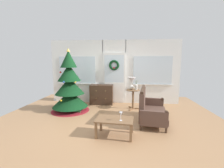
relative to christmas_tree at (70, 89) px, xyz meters
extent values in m
plane|color=#AD7F56|center=(1.43, -0.85, -0.78)|extent=(6.76, 6.76, 0.00)
cube|color=white|center=(-0.09, 1.24, 0.50)|extent=(2.15, 0.08, 2.55)
cube|color=white|center=(2.96, 1.24, 0.50)|extent=(2.15, 0.08, 2.55)
cube|color=white|center=(1.43, 1.24, 1.52)|extent=(0.94, 0.08, 0.50)
cube|color=silver|center=(1.43, 1.20, 0.25)|extent=(0.90, 0.05, 2.05)
cube|color=white|center=(1.43, 1.18, -0.33)|extent=(0.78, 0.02, 0.80)
cube|color=silver|center=(1.43, 1.18, 0.62)|extent=(0.78, 0.01, 1.10)
cube|color=silver|center=(-0.09, 1.18, 0.57)|extent=(1.50, 0.01, 1.10)
cube|color=silver|center=(2.96, 1.18, 0.57)|extent=(1.50, 0.01, 1.10)
cube|color=silver|center=(-0.09, 1.17, 0.00)|extent=(1.59, 0.06, 0.03)
cube|color=silver|center=(2.96, 1.17, 0.00)|extent=(1.59, 0.06, 0.03)
torus|color=black|center=(1.43, 1.14, 0.77)|extent=(0.41, 0.09, 0.41)
cube|color=red|center=(1.43, 1.12, 0.64)|extent=(0.10, 0.02, 0.10)
cylinder|color=#4C331E|center=(0.00, 0.00, -0.67)|extent=(0.10, 0.10, 0.21)
cone|color=maroon|center=(0.00, 0.00, -0.73)|extent=(1.31, 1.31, 0.10)
cone|color=#0F3819|center=(0.00, 0.00, -0.35)|extent=(1.20, 1.20, 0.56)
cone|color=#0F3819|center=(0.00, 0.00, 0.10)|extent=(0.98, 0.98, 0.56)
cone|color=#0F3819|center=(0.00, 0.00, 0.55)|extent=(0.77, 0.77, 0.56)
cone|color=#0F3819|center=(0.00, 0.00, 1.00)|extent=(0.55, 0.55, 0.56)
cone|color=#E0BC4C|center=(0.00, 0.00, 1.30)|extent=(0.12, 0.12, 0.12)
sphere|color=red|center=(-0.26, -0.08, 0.56)|extent=(0.07, 0.07, 0.07)
sphere|color=gold|center=(0.28, -0.22, 0.26)|extent=(0.06, 0.06, 0.06)
sphere|color=silver|center=(-0.42, -0.29, -0.34)|extent=(0.06, 0.06, 0.06)
sphere|color=#264CB2|center=(-0.05, -0.36, 0.27)|extent=(0.06, 0.06, 0.06)
sphere|color=red|center=(0.00, 0.43, -0.29)|extent=(0.05, 0.05, 0.05)
sphere|color=gold|center=(-0.12, -0.45, -0.30)|extent=(0.07, 0.07, 0.07)
cube|color=#3D281C|center=(0.95, 0.94, -0.39)|extent=(0.90, 0.43, 0.78)
sphere|color=tan|center=(0.77, 0.71, -0.20)|extent=(0.03, 0.03, 0.03)
sphere|color=tan|center=(1.13, 0.72, -0.20)|extent=(0.03, 0.03, 0.03)
sphere|color=tan|center=(0.77, 0.71, -0.50)|extent=(0.03, 0.03, 0.03)
sphere|color=tan|center=(1.13, 0.72, -0.50)|extent=(0.03, 0.03, 0.03)
cylinder|color=#3D281C|center=(2.89, -1.45, -0.71)|extent=(0.05, 0.05, 0.14)
cylinder|color=#3D281C|center=(3.09, -0.12, -0.71)|extent=(0.05, 0.05, 0.14)
cylinder|color=#3D281C|center=(2.30, -1.36, -0.71)|extent=(0.05, 0.05, 0.14)
cylinder|color=#3D281C|center=(2.50, -0.03, -0.71)|extent=(0.05, 0.05, 0.14)
cube|color=brown|center=(2.69, -0.74, -0.57)|extent=(0.90, 1.37, 0.14)
cube|color=brown|center=(2.40, -0.70, -0.19)|extent=(0.31, 1.28, 0.62)
cube|color=#3D281C|center=(2.40, -0.70, 0.15)|extent=(0.27, 1.25, 0.06)
cube|color=brown|center=(2.59, -1.42, -0.45)|extent=(0.67, 0.19, 0.38)
cylinder|color=#3D281C|center=(2.88, -1.46, -0.28)|extent=(0.10, 0.10, 0.09)
cube|color=brown|center=(2.80, -0.06, -0.45)|extent=(0.67, 0.19, 0.38)
cylinder|color=#3D281C|center=(3.08, -0.11, -0.28)|extent=(0.10, 0.10, 0.09)
cylinder|color=brown|center=(2.18, 0.39, -0.09)|extent=(0.48, 0.48, 0.02)
cylinder|color=brown|center=(2.18, 0.39, -0.44)|extent=(0.07, 0.07, 0.68)
cube|color=brown|center=(2.34, 0.39, -0.76)|extent=(0.20, 0.05, 0.04)
cube|color=brown|center=(2.10, 0.53, -0.76)|extent=(0.14, 0.20, 0.04)
cube|color=brown|center=(2.10, 0.25, -0.76)|extent=(0.14, 0.20, 0.04)
sphere|color=silver|center=(2.12, 0.43, 0.01)|extent=(0.16, 0.16, 0.16)
cylinder|color=silver|center=(2.12, 0.43, 0.14)|extent=(0.02, 0.02, 0.06)
cone|color=silver|center=(2.12, 0.43, 0.27)|extent=(0.28, 0.28, 0.20)
cylinder|color=beige|center=(2.28, 0.33, 0.01)|extent=(0.09, 0.09, 0.16)
sphere|color=beige|center=(2.28, 0.33, 0.09)|extent=(0.10, 0.10, 0.10)
cylinder|color=#4C7042|center=(2.26, 0.33, 0.19)|extent=(0.07, 0.01, 0.17)
cylinder|color=#4C7042|center=(2.28, 0.33, 0.19)|extent=(0.01, 0.01, 0.18)
cylinder|color=#4C7042|center=(2.30, 0.33, 0.19)|extent=(0.07, 0.01, 0.17)
cube|color=brown|center=(1.67, -1.69, -0.39)|extent=(0.88, 0.59, 0.03)
cube|color=brown|center=(1.28, -1.88, -0.59)|extent=(0.05, 0.05, 0.37)
cube|color=brown|center=(2.03, -1.95, -0.59)|extent=(0.05, 0.05, 0.37)
cube|color=brown|center=(1.31, -1.44, -0.59)|extent=(0.05, 0.05, 0.37)
cube|color=brown|center=(2.07, -1.51, -0.59)|extent=(0.05, 0.05, 0.37)
cylinder|color=silver|center=(1.81, -1.79, -0.37)|extent=(0.06, 0.06, 0.01)
cylinder|color=silver|center=(1.81, -1.79, -0.32)|extent=(0.01, 0.01, 0.10)
cone|color=silver|center=(1.81, -1.79, -0.23)|extent=(0.08, 0.08, 0.09)
cube|color=#266633|center=(0.32, -0.18, -0.69)|extent=(0.19, 0.17, 0.19)
camera|label=1|loc=(1.92, -5.04, 0.91)|focal=24.70mm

